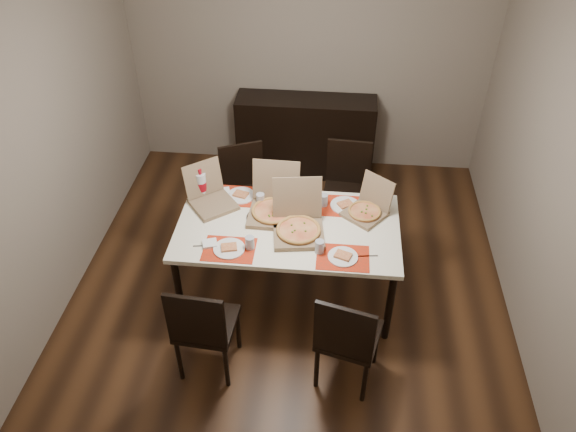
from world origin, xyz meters
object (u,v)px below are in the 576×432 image
object	(u,v)px
dining_table	(288,232)
chair_near_left	(203,326)
pizza_box_center	(298,226)
dip_bowl	(306,208)
soda_bottle	(201,185)
chair_near_right	(347,337)
sideboard	(305,136)
chair_far_right	(346,185)
chair_far_left	(245,188)

from	to	relation	value
dining_table	chair_near_left	bearing A→B (deg)	-120.35
pizza_box_center	dip_bowl	xyz separation A→B (m)	(0.04, 0.30, -0.05)
soda_bottle	chair_near_right	bearing A→B (deg)	-43.79
pizza_box_center	soda_bottle	world-z (taller)	pizza_box_center
pizza_box_center	sideboard	bearing A→B (deg)	92.35
chair_near_left	pizza_box_center	world-z (taller)	pizza_box_center
dining_table	dip_bowl	bearing A→B (deg)	61.25
dining_table	sideboard	bearing A→B (deg)	89.80
chair_near_right	pizza_box_center	distance (m)	0.98
soda_bottle	sideboard	bearing A→B (deg)	63.91
sideboard	chair_far_right	size ratio (longest dim) A/B	1.61
pizza_box_center	chair_far_right	bearing A→B (deg)	69.45
dining_table	chair_near_right	distance (m)	1.05
sideboard	chair_near_right	distance (m)	2.87
dip_bowl	soda_bottle	xyz separation A→B (m)	(-0.90, 0.09, 0.10)
chair_near_right	soda_bottle	size ratio (longest dim) A/B	3.34
dip_bowl	dining_table	bearing A→B (deg)	-118.75
chair_far_left	dip_bowl	xyz separation A→B (m)	(0.62, -0.57, 0.25)
chair_far_left	chair_far_right	xyz separation A→B (m)	(0.96, 0.15, 0.00)
pizza_box_center	dip_bowl	world-z (taller)	pizza_box_center
chair_far_left	dip_bowl	bearing A→B (deg)	-42.70
chair_far_right	soda_bottle	size ratio (longest dim) A/B	3.34
chair_far_right	dip_bowl	world-z (taller)	chair_far_right
sideboard	dining_table	distance (m)	1.94
chair_far_right	dip_bowl	xyz separation A→B (m)	(-0.34, -0.72, 0.25)
dining_table	soda_bottle	size ratio (longest dim) A/B	6.47
chair_far_left	pizza_box_center	size ratio (longest dim) A/B	1.91
soda_bottle	chair_far_right	bearing A→B (deg)	26.66
chair_near_left	chair_near_right	size ratio (longest dim) A/B	1.00
chair_near_right	soda_bottle	world-z (taller)	soda_bottle
chair_near_right	dining_table	bearing A→B (deg)	119.29
dip_bowl	pizza_box_center	bearing A→B (deg)	-97.29
pizza_box_center	dip_bowl	distance (m)	0.31
chair_far_right	pizza_box_center	xyz separation A→B (m)	(-0.38, -1.02, 0.30)
chair_near_left	chair_far_left	size ratio (longest dim) A/B	1.00
chair_far_right	pizza_box_center	distance (m)	1.13
dip_bowl	chair_far_left	bearing A→B (deg)	137.30
soda_bottle	chair_near_left	bearing A→B (deg)	-78.55
dining_table	soda_bottle	world-z (taller)	soda_bottle
sideboard	chair_near_left	distance (m)	2.87
chair_near_right	sideboard	bearing A→B (deg)	100.02
chair_near_left	chair_far_right	bearing A→B (deg)	61.64
soda_bottle	dip_bowl	bearing A→B (deg)	-5.87
chair_near_right	pizza_box_center	world-z (taller)	pizza_box_center
dining_table	chair_near_right	size ratio (longest dim) A/B	1.94
chair_near_left	soda_bottle	bearing A→B (deg)	101.45
dip_bowl	soda_bottle	world-z (taller)	soda_bottle
chair_near_left	chair_near_right	xyz separation A→B (m)	(1.03, -0.00, 0.00)
chair_far_right	dip_bowl	size ratio (longest dim) A/B	7.67
chair_far_left	soda_bottle	size ratio (longest dim) A/B	3.34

